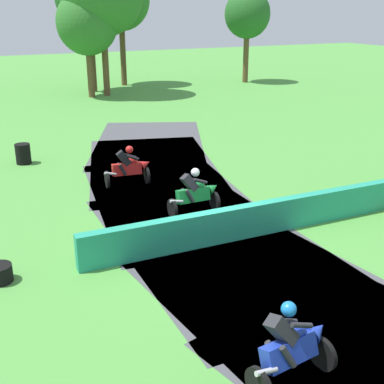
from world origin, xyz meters
name	(u,v)px	position (x,y,z in m)	size (l,w,h in m)	color
ground_plane	(215,243)	(0.00, 0.00, 0.00)	(120.00, 120.00, 0.00)	#4C933D
track_asphalt	(245,236)	(0.93, -0.03, 0.00)	(9.03, 30.95, 0.01)	#47474C
safety_barrier	(377,196)	(5.55, -0.17, 0.45)	(0.30, 18.34, 0.90)	#239375
motorcycle_lead_red	(129,167)	(-0.43, 5.35, 0.66)	(1.71, 0.84, 1.42)	black
motorcycle_chase_green	(195,192)	(0.47, 2.07, 0.65)	(1.69, 0.76, 1.43)	black
motorcycle_trailing_blue	(292,346)	(-1.37, -5.05, 0.63)	(1.68, 0.94, 1.42)	black
tire_stack_near	(23,154)	(-3.28, 9.66, 0.40)	(0.58, 0.58, 0.80)	black
tree_far_right	(247,15)	(17.00, 25.46, 5.30)	(3.62, 3.62, 7.25)	brown
tree_behind_barrier	(87,23)	(3.57, 23.95, 4.86)	(4.03, 4.03, 7.01)	brown
tree_distant	(121,0)	(7.50, 28.39, 6.38)	(4.41, 4.41, 8.74)	brown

